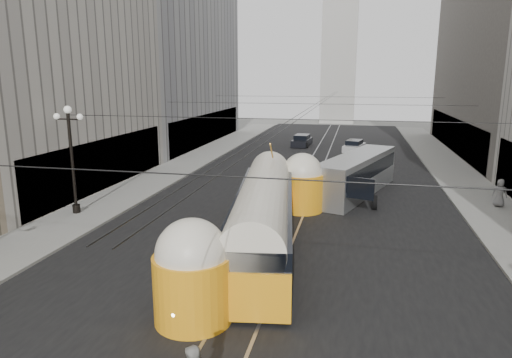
% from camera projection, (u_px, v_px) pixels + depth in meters
% --- Properties ---
extents(road, '(20.00, 85.00, 0.02)m').
position_uv_depth(road, '(311.00, 175.00, 38.63)').
color(road, black).
rests_on(road, ground).
extents(sidewalk_left, '(4.00, 72.00, 0.15)m').
position_uv_depth(sidewalk_left, '(191.00, 161.00, 44.48)').
color(sidewalk_left, gray).
rests_on(sidewalk_left, ground).
extents(sidewalk_right, '(4.00, 72.00, 0.15)m').
position_uv_depth(sidewalk_right, '(453.00, 172.00, 39.43)').
color(sidewalk_right, gray).
rests_on(sidewalk_right, ground).
extents(rail_left, '(0.12, 85.00, 0.04)m').
position_uv_depth(rail_left, '(302.00, 175.00, 38.79)').
color(rail_left, gray).
rests_on(rail_left, ground).
extents(rail_right, '(0.12, 85.00, 0.04)m').
position_uv_depth(rail_right, '(319.00, 175.00, 38.48)').
color(rail_right, gray).
rests_on(rail_right, ground).
extents(building_left_far, '(12.60, 28.60, 28.60)m').
position_uv_depth(building_left_far, '(160.00, 24.00, 54.48)').
color(building_left_far, '#999999').
rests_on(building_left_far, ground).
extents(distant_tower, '(6.00, 6.00, 31.36)m').
position_uv_depth(distant_tower, '(340.00, 37.00, 80.61)').
color(distant_tower, '#B2AFA8').
rests_on(distant_tower, ground).
extents(lamppost_left_mid, '(1.86, 0.44, 6.37)m').
position_uv_depth(lamppost_left_mid, '(72.00, 154.00, 26.65)').
color(lamppost_left_mid, black).
rests_on(lamppost_left_mid, sidewalk_left).
extents(catenary, '(25.00, 72.00, 0.23)m').
position_uv_depth(catenary, '(313.00, 106.00, 36.36)').
color(catenary, black).
rests_on(catenary, ground).
extents(streetcar, '(4.67, 16.54, 3.66)m').
position_uv_depth(streetcar, '(263.00, 214.00, 21.62)').
color(streetcar, '#FAA015').
rests_on(streetcar, ground).
extents(city_bus, '(5.70, 11.43, 2.80)m').
position_uv_depth(city_bus, '(357.00, 173.00, 32.02)').
color(city_bus, gray).
rests_on(city_bus, ground).
extents(sedan_white_far, '(2.57, 4.37, 1.29)m').
position_uv_depth(sedan_white_far, '(354.00, 146.00, 50.72)').
color(sedan_white_far, silver).
rests_on(sedan_white_far, ground).
extents(sedan_dark_far, '(2.15, 4.51, 1.38)m').
position_uv_depth(sedan_dark_far, '(302.00, 141.00, 54.71)').
color(sedan_dark_far, black).
rests_on(sedan_dark_far, ground).
extents(pedestrian_sidewalk_right, '(0.98, 0.77, 1.76)m').
position_uv_depth(pedestrian_sidewalk_right, '(500.00, 193.00, 28.57)').
color(pedestrian_sidewalk_right, gray).
rests_on(pedestrian_sidewalk_right, sidewalk_right).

